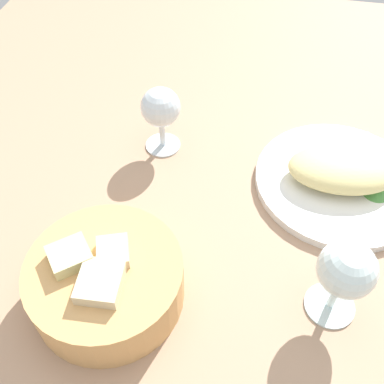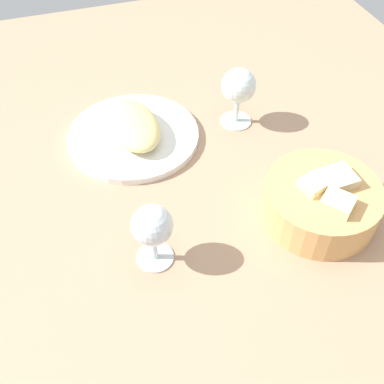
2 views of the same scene
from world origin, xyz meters
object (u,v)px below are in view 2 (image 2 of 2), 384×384
Objects in this scene: plate at (134,136)px; bread_basket at (322,201)px; wine_glass_far at (239,88)px; wine_glass_near at (152,228)px.

plate is 1.35× the size of bread_basket.
bread_basket is at bearing 40.99° from plate.
bread_basket is at bearing 8.12° from wine_glass_far.
wine_glass_far is at bearing -171.88° from bread_basket.
wine_glass_far reaches higher than bread_basket.
plate is at bearing -93.38° from wine_glass_far.
wine_glass_far reaches higher than wine_glass_near.
bread_basket is 29.27cm from wine_glass_far.
wine_glass_near is 0.93× the size of wine_glass_far.
plate is at bearing -139.01° from bread_basket.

